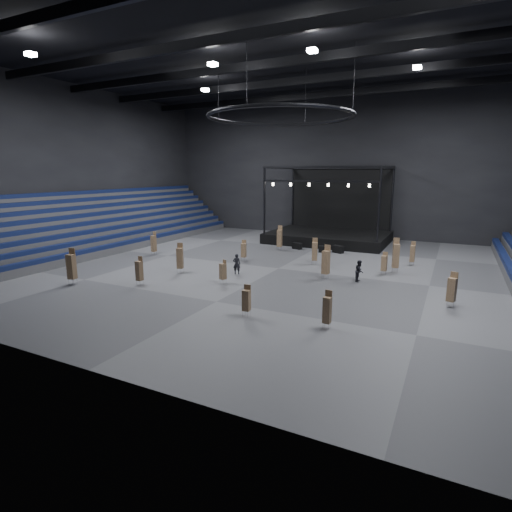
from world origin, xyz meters
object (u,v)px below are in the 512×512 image
at_px(chair_stack_4, 154,243).
at_px(chair_stack_13, 180,258).
at_px(chair_stack_0, 139,270).
at_px(chair_stack_9, 326,262).
at_px(chair_stack_6, 246,300).
at_px(chair_stack_11, 71,266).
at_px(chair_stack_3, 327,309).
at_px(chair_stack_2, 413,253).
at_px(flight_case_left, 297,246).
at_px(chair_stack_12, 244,250).
at_px(chair_stack_7, 384,263).
at_px(man_center, 237,264).
at_px(chair_stack_8, 223,271).
at_px(stage, 330,230).
at_px(chair_stack_5, 280,238).
at_px(chair_stack_1, 452,289).
at_px(flight_case_mid, 323,249).
at_px(chair_stack_14, 396,255).
at_px(chair_stack_10, 315,251).
at_px(flight_case_right, 338,249).
at_px(crew_member, 359,271).

bearing_deg(chair_stack_4, chair_stack_13, -25.03).
xyz_separation_m(chair_stack_0, chair_stack_9, (12.21, 8.06, 0.27)).
height_order(chair_stack_6, chair_stack_11, chair_stack_11).
bearing_deg(chair_stack_0, chair_stack_3, -4.00).
bearing_deg(chair_stack_2, chair_stack_4, -163.47).
bearing_deg(flight_case_left, chair_stack_2, -12.61).
relative_size(chair_stack_6, chair_stack_12, 0.94).
bearing_deg(chair_stack_2, chair_stack_7, -109.58).
xyz_separation_m(flight_case_left, man_center, (-0.60, -12.82, 0.52)).
bearing_deg(chair_stack_8, chair_stack_13, -169.72).
bearing_deg(chair_stack_8, chair_stack_6, -23.94).
height_order(stage, chair_stack_7, stage).
height_order(chair_stack_2, chair_stack_5, chair_stack_5).
relative_size(chair_stack_5, chair_stack_12, 1.33).
relative_size(chair_stack_0, chair_stack_1, 0.97).
height_order(chair_stack_9, man_center, chair_stack_9).
bearing_deg(flight_case_mid, chair_stack_14, -35.34).
bearing_deg(chair_stack_3, chair_stack_2, 84.78).
bearing_deg(stage, man_center, -96.92).
distance_m(chair_stack_1, chair_stack_9, 9.72).
xyz_separation_m(chair_stack_4, chair_stack_6, (17.06, -11.67, -0.23)).
relative_size(chair_stack_9, man_center, 1.59).
xyz_separation_m(chair_stack_1, chair_stack_9, (-9.20, 3.13, 0.22)).
height_order(stage, chair_stack_10, stage).
bearing_deg(chair_stack_2, chair_stack_14, -105.80).
xyz_separation_m(flight_case_right, man_center, (-5.28, -12.78, 0.48)).
xyz_separation_m(flight_case_right, chair_stack_7, (5.92, -7.48, 0.64)).
xyz_separation_m(chair_stack_5, chair_stack_10, (5.66, -4.92, -0.10)).
relative_size(chair_stack_2, chair_stack_9, 0.81).
bearing_deg(chair_stack_0, flight_case_left, 77.25).
distance_m(chair_stack_2, chair_stack_14, 3.65).
bearing_deg(chair_stack_7, chair_stack_14, 66.83).
relative_size(chair_stack_1, chair_stack_6, 1.19).
distance_m(chair_stack_13, man_center, 4.90).
bearing_deg(chair_stack_0, crew_member, 33.43).
relative_size(chair_stack_3, chair_stack_7, 1.12).
bearing_deg(chair_stack_6, flight_case_mid, 88.42).
height_order(chair_stack_4, chair_stack_14, chair_stack_14).
bearing_deg(chair_stack_13, chair_stack_0, -119.46).
distance_m(chair_stack_5, chair_stack_10, 7.50).
height_order(chair_stack_8, crew_member, chair_stack_8).
height_order(chair_stack_5, crew_member, chair_stack_5).
height_order(flight_case_right, chair_stack_8, chair_stack_8).
height_order(flight_case_right, chair_stack_6, chair_stack_6).
xyz_separation_m(chair_stack_8, chair_stack_11, (-10.27, -5.35, 0.44)).
distance_m(chair_stack_0, man_center, 8.00).
bearing_deg(chair_stack_14, chair_stack_12, 172.27).
height_order(flight_case_mid, crew_member, crew_member).
height_order(chair_stack_4, chair_stack_9, chair_stack_9).
distance_m(flight_case_right, crew_member, 11.47).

